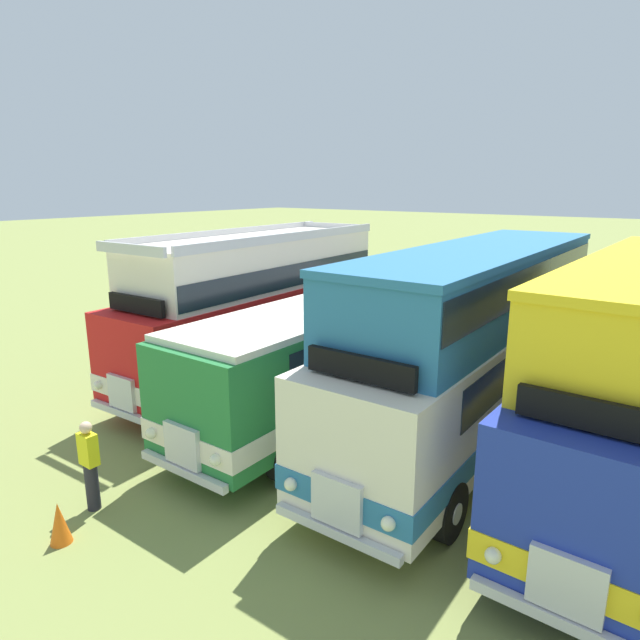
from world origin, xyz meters
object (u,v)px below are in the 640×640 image
at_px(bus_second_in_row, 346,344).
at_px(marshal_person, 90,465).
at_px(cone_near_end, 59,523).
at_px(bus_third_in_row, 476,336).
at_px(bus_first_in_row, 259,303).

xyz_separation_m(bus_second_in_row, marshal_person, (-1.01, -6.74, -0.87)).
height_order(cone_near_end, marshal_person, marshal_person).
relative_size(bus_second_in_row, cone_near_end, 15.05).
bearing_deg(bus_third_in_row, bus_first_in_row, 179.74).
bearing_deg(marshal_person, bus_first_in_row, 108.57).
bearing_deg(cone_near_end, bus_first_in_row, 109.68).
bearing_deg(bus_first_in_row, bus_second_in_row, -5.32).
xyz_separation_m(bus_third_in_row, cone_near_end, (-3.92, -7.91, -2.11)).
bearing_deg(bus_third_in_row, marshal_person, -122.00).
bearing_deg(bus_first_in_row, marshal_person, -71.43).
distance_m(bus_first_in_row, bus_third_in_row, 6.76).
bearing_deg(bus_first_in_row, cone_near_end, -70.32).
xyz_separation_m(bus_third_in_row, marshal_person, (-4.39, -7.02, -1.59)).
relative_size(bus_first_in_row, cone_near_end, 13.39).
distance_m(bus_second_in_row, bus_third_in_row, 3.46).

